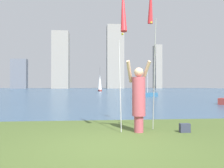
# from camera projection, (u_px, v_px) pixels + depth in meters

# --- Properties ---
(ground) EXTENTS (120.00, 138.00, 0.12)m
(ground) POSITION_uv_depth(u_px,v_px,m) (91.00, 91.00, 55.69)
(ground) COLOR #475B28
(person) EXTENTS (0.74, 0.54, 2.01)m
(person) POSITION_uv_depth(u_px,v_px,m) (139.00, 97.00, 6.50)
(person) COLOR #B24C59
(person) RESTS_ON ground
(kite_flag_left) EXTENTS (0.16, 1.06, 4.10)m
(kite_flag_left) POSITION_uv_depth(u_px,v_px,m) (123.00, 9.00, 6.08)
(kite_flag_left) COLOR #B2B2B7
(kite_flag_left) RESTS_ON ground
(kite_flag_right) EXTENTS (0.16, 0.71, 4.58)m
(kite_flag_right) POSITION_uv_depth(u_px,v_px,m) (151.00, 4.00, 7.12)
(kite_flag_right) COLOR #B2B2B7
(kite_flag_right) RESTS_ON ground
(bag) EXTENTS (0.28, 0.15, 0.24)m
(bag) POSITION_uv_depth(u_px,v_px,m) (185.00, 128.00, 6.47)
(bag) COLOR #33384C
(bag) RESTS_ON ground
(sailboat_6) EXTENTS (2.49, 1.50, 4.10)m
(sailboat_6) POSITION_uv_depth(u_px,v_px,m) (148.00, 94.00, 28.41)
(sailboat_6) COLOR #2D6084
(sailboat_6) RESTS_ON ground
(sailboat_8) EXTENTS (1.02, 1.84, 5.58)m
(sailboat_8) POSITION_uv_depth(u_px,v_px,m) (100.00, 82.00, 53.47)
(sailboat_8) COLOR maroon
(sailboat_8) RESTS_ON ground
(skyline_tower_0) EXTENTS (6.67, 3.37, 12.82)m
(skyline_tower_0) POSITION_uv_depth(u_px,v_px,m) (19.00, 74.00, 101.54)
(skyline_tower_0) COLOR slate
(skyline_tower_0) RESTS_ON ground
(skyline_tower_1) EXTENTS (7.12, 7.86, 24.68)m
(skyline_tower_1) POSITION_uv_depth(u_px,v_px,m) (61.00, 60.00, 102.47)
(skyline_tower_1) COLOR gray
(skyline_tower_1) RESTS_ON ground
(skyline_tower_2) EXTENTS (7.41, 5.88, 27.93)m
(skyline_tower_2) POSITION_uv_depth(u_px,v_px,m) (115.00, 57.00, 103.78)
(skyline_tower_2) COLOR gray
(skyline_tower_2) RESTS_ON ground
(skyline_tower_3) EXTENTS (3.02, 5.64, 20.04)m
(skyline_tower_3) POSITION_uv_depth(u_px,v_px,m) (157.00, 67.00, 108.99)
(skyline_tower_3) COLOR gray
(skyline_tower_3) RESTS_ON ground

